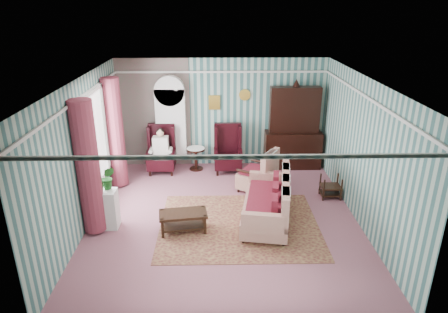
{
  "coord_description": "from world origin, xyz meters",
  "views": [
    {
      "loc": [
        -0.15,
        -7.33,
        4.27
      ],
      "look_at": [
        0.01,
        0.6,
        1.15
      ],
      "focal_mm": 32.0,
      "sensor_mm": 36.0,
      "label": 1
    }
  ],
  "objects_px": {
    "bookcase": "(171,127)",
    "floral_armchair": "(257,173)",
    "nest_table": "(331,187)",
    "sofa": "(266,196)",
    "wingback_left": "(161,150)",
    "coffee_table": "(183,222)",
    "seated_woman": "(161,151)",
    "wingback_right": "(228,149)",
    "dresser_hutch": "(294,126)",
    "round_side_table": "(196,159)",
    "plant_stand": "(104,209)"
  },
  "relations": [
    {
      "from": "round_side_table",
      "to": "floral_armchair",
      "type": "xyz_separation_m",
      "value": [
        1.51,
        -1.3,
        0.14
      ]
    },
    {
      "from": "wingback_right",
      "to": "round_side_table",
      "type": "height_order",
      "value": "wingback_right"
    },
    {
      "from": "seated_woman",
      "to": "nest_table",
      "type": "distance_m",
      "value": 4.37
    },
    {
      "from": "dresser_hutch",
      "to": "wingback_right",
      "type": "xyz_separation_m",
      "value": [
        -1.75,
        -0.27,
        -0.55
      ]
    },
    {
      "from": "round_side_table",
      "to": "floral_armchair",
      "type": "distance_m",
      "value": 2.0
    },
    {
      "from": "dresser_hutch",
      "to": "nest_table",
      "type": "xyz_separation_m",
      "value": [
        0.57,
        -1.82,
        -0.91
      ]
    },
    {
      "from": "nest_table",
      "to": "coffee_table",
      "type": "height_order",
      "value": "nest_table"
    },
    {
      "from": "wingback_right",
      "to": "round_side_table",
      "type": "relative_size",
      "value": 2.08
    },
    {
      "from": "wingback_left",
      "to": "coffee_table",
      "type": "relative_size",
      "value": 1.35
    },
    {
      "from": "bookcase",
      "to": "wingback_left",
      "type": "height_order",
      "value": "bookcase"
    },
    {
      "from": "nest_table",
      "to": "dresser_hutch",
      "type": "bearing_deg",
      "value": 107.39
    },
    {
      "from": "nest_table",
      "to": "plant_stand",
      "type": "distance_m",
      "value": 5.02
    },
    {
      "from": "floral_armchair",
      "to": "nest_table",
      "type": "bearing_deg",
      "value": -71.53
    },
    {
      "from": "floral_armchair",
      "to": "dresser_hutch",
      "type": "bearing_deg",
      "value": -5.47
    },
    {
      "from": "nest_table",
      "to": "wingback_right",
      "type": "bearing_deg",
      "value": 146.25
    },
    {
      "from": "dresser_hutch",
      "to": "sofa",
      "type": "relative_size",
      "value": 1.17
    },
    {
      "from": "round_side_table",
      "to": "coffee_table",
      "type": "relative_size",
      "value": 0.65
    },
    {
      "from": "wingback_right",
      "to": "coffee_table",
      "type": "relative_size",
      "value": 1.35
    },
    {
      "from": "wingback_left",
      "to": "seated_woman",
      "type": "xyz_separation_m",
      "value": [
        0.0,
        0.0,
        -0.04
      ]
    },
    {
      "from": "bookcase",
      "to": "plant_stand",
      "type": "bearing_deg",
      "value": -108.49
    },
    {
      "from": "bookcase",
      "to": "seated_woman",
      "type": "xyz_separation_m",
      "value": [
        -0.25,
        -0.39,
        -0.53
      ]
    },
    {
      "from": "round_side_table",
      "to": "wingback_left",
      "type": "bearing_deg",
      "value": -170.54
    },
    {
      "from": "wingback_left",
      "to": "floral_armchair",
      "type": "height_order",
      "value": "wingback_left"
    },
    {
      "from": "dresser_hutch",
      "to": "round_side_table",
      "type": "xyz_separation_m",
      "value": [
        -2.6,
        -0.12,
        -0.88
      ]
    },
    {
      "from": "plant_stand",
      "to": "sofa",
      "type": "distance_m",
      "value": 3.26
    },
    {
      "from": "bookcase",
      "to": "plant_stand",
      "type": "relative_size",
      "value": 2.8
    },
    {
      "from": "bookcase",
      "to": "floral_armchair",
      "type": "xyz_separation_m",
      "value": [
        2.16,
        -1.54,
        -0.68
      ]
    },
    {
      "from": "dresser_hutch",
      "to": "seated_woman",
      "type": "relative_size",
      "value": 2.0
    },
    {
      "from": "wingback_right",
      "to": "nest_table",
      "type": "xyz_separation_m",
      "value": [
        2.32,
        -1.55,
        -0.35
      ]
    },
    {
      "from": "sofa",
      "to": "wingback_right",
      "type": "bearing_deg",
      "value": 24.62
    },
    {
      "from": "nest_table",
      "to": "sofa",
      "type": "distance_m",
      "value": 1.93
    },
    {
      "from": "wingback_left",
      "to": "plant_stand",
      "type": "height_order",
      "value": "wingback_left"
    },
    {
      "from": "bookcase",
      "to": "plant_stand",
      "type": "distance_m",
      "value": 3.39
    },
    {
      "from": "wingback_left",
      "to": "wingback_right",
      "type": "xyz_separation_m",
      "value": [
        1.75,
        0.0,
        0.0
      ]
    },
    {
      "from": "seated_woman",
      "to": "sofa",
      "type": "xyz_separation_m",
      "value": [
        2.45,
        -2.56,
        -0.03
      ]
    },
    {
      "from": "seated_woman",
      "to": "wingback_left",
      "type": "bearing_deg",
      "value": 0.0
    },
    {
      "from": "nest_table",
      "to": "wingback_left",
      "type": "bearing_deg",
      "value": 159.15
    },
    {
      "from": "plant_stand",
      "to": "nest_table",
      "type": "bearing_deg",
      "value": 13.84
    },
    {
      "from": "floral_armchair",
      "to": "coffee_table",
      "type": "relative_size",
      "value": 0.94
    },
    {
      "from": "dresser_hutch",
      "to": "floral_armchair",
      "type": "xyz_separation_m",
      "value": [
        -1.09,
        -1.42,
        -0.74
      ]
    },
    {
      "from": "wingback_right",
      "to": "bookcase",
      "type": "bearing_deg",
      "value": 165.43
    },
    {
      "from": "bookcase",
      "to": "wingback_left",
      "type": "relative_size",
      "value": 1.79
    },
    {
      "from": "wingback_left",
      "to": "coffee_table",
      "type": "distance_m",
      "value": 3.08
    },
    {
      "from": "round_side_table",
      "to": "sofa",
      "type": "distance_m",
      "value": 3.14
    },
    {
      "from": "wingback_left",
      "to": "wingback_right",
      "type": "height_order",
      "value": "same"
    },
    {
      "from": "wingback_right",
      "to": "nest_table",
      "type": "bearing_deg",
      "value": -33.75
    },
    {
      "from": "sofa",
      "to": "floral_armchair",
      "type": "bearing_deg",
      "value": 11.02
    },
    {
      "from": "seated_woman",
      "to": "floral_armchair",
      "type": "height_order",
      "value": "seated_woman"
    },
    {
      "from": "wingback_right",
      "to": "seated_woman",
      "type": "height_order",
      "value": "wingback_right"
    },
    {
      "from": "nest_table",
      "to": "plant_stand",
      "type": "xyz_separation_m",
      "value": [
        -4.87,
        -1.2,
        0.13
      ]
    }
  ]
}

